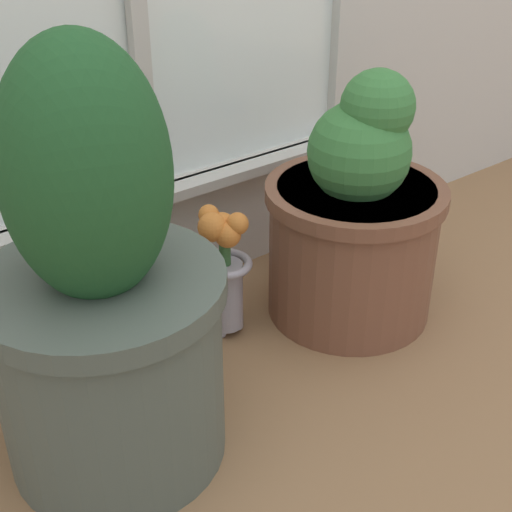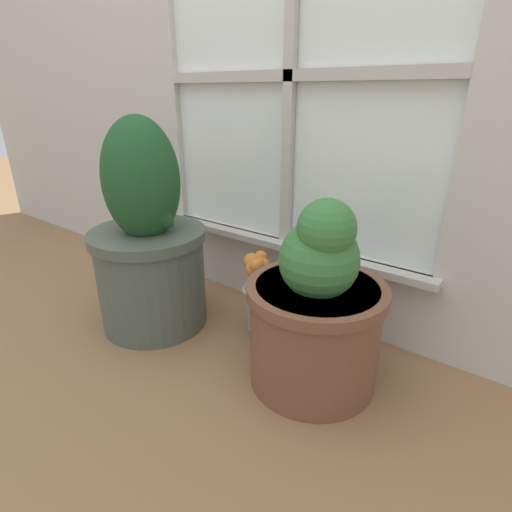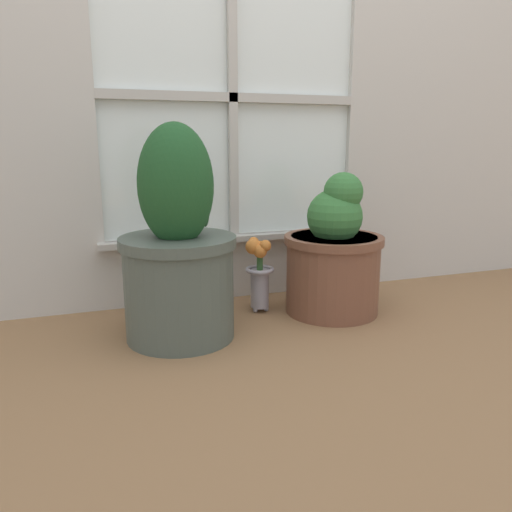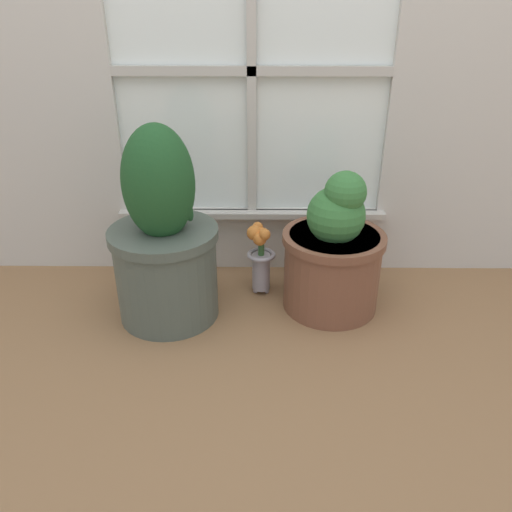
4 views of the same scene
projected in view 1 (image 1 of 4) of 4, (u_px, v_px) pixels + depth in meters
name	position (u px, v px, depth m)	size (l,w,h in m)	color
ground_plane	(311.00, 420.00, 1.32)	(10.00, 10.00, 0.00)	olive
potted_plant_left	(103.00, 306.00, 1.12)	(0.39, 0.39, 0.73)	#4C564C
potted_plant_right	(354.00, 222.00, 1.53)	(0.39, 0.39, 0.55)	brown
flower_vase	(224.00, 263.00, 1.48)	(0.11, 0.11, 0.30)	#99939E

